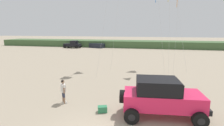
{
  "coord_description": "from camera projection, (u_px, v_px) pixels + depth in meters",
  "views": [
    {
      "loc": [
        2.42,
        -6.87,
        5.01
      ],
      "look_at": [
        0.13,
        3.99,
        2.81
      ],
      "focal_mm": 27.32,
      "sensor_mm": 36.0,
      "label": 1
    }
  ],
  "objects": [
    {
      "name": "dune_ridge",
      "position": [
        151.0,
        44.0,
        47.73
      ],
      "size": [
        90.0,
        7.18,
        1.8
      ],
      "primitive_type": "cube",
      "color": "#426038",
      "rests_on": "ground_plane"
    },
    {
      "name": "jeep",
      "position": [
        161.0,
        97.0,
        9.8
      ],
      "size": [
        4.95,
        2.75,
        2.26
      ],
      "color": "#EA2151",
      "rests_on": "ground_plane"
    },
    {
      "name": "person_watching",
      "position": [
        63.0,
        90.0,
        11.6
      ],
      "size": [
        0.47,
        0.5,
        1.67
      ],
      "color": "#8C664C",
      "rests_on": "ground_plane"
    },
    {
      "name": "cooler_box",
      "position": [
        102.0,
        109.0,
        10.47
      ],
      "size": [
        0.65,
        0.52,
        0.38
      ],
      "primitive_type": "cube",
      "rotation": [
        0.0,
        0.0,
        0.32
      ],
      "color": "#2D7F51",
      "rests_on": "ground_plane"
    },
    {
      "name": "distant_pickup",
      "position": [
        73.0,
        44.0,
        46.65
      ],
      "size": [
        4.75,
        2.76,
        1.98
      ],
      "color": "black",
      "rests_on": "ground_plane"
    },
    {
      "name": "distant_sedan",
      "position": [
        97.0,
        46.0,
        46.98
      ],
      "size": [
        4.51,
        2.8,
        1.2
      ],
      "primitive_type": "cube",
      "rotation": [
        0.0,
        0.0,
        -0.28
      ],
      "color": "#1E232D",
      "rests_on": "ground_plane"
    }
  ]
}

